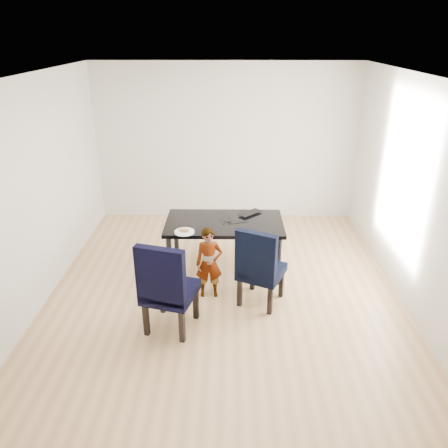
{
  "coord_description": "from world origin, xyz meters",
  "views": [
    {
      "loc": [
        0.07,
        -4.95,
        3.14
      ],
      "look_at": [
        0.0,
        0.2,
        0.85
      ],
      "focal_mm": 35.0,
      "sensor_mm": 36.0,
      "label": 1
    }
  ],
  "objects_px": {
    "chair_right": "(262,265)",
    "child": "(209,263)",
    "chair_left": "(170,284)",
    "laptop": "(248,212)",
    "plate": "(184,232)",
    "dining_table": "(224,246)"
  },
  "relations": [
    {
      "from": "dining_table",
      "to": "child",
      "type": "distance_m",
      "value": 0.68
    },
    {
      "from": "chair_left",
      "to": "chair_right",
      "type": "bearing_deg",
      "value": 41.95
    },
    {
      "from": "chair_right",
      "to": "child",
      "type": "bearing_deg",
      "value": -166.36
    },
    {
      "from": "chair_right",
      "to": "plate",
      "type": "xyz_separation_m",
      "value": [
        -0.98,
        0.43,
        0.24
      ]
    },
    {
      "from": "chair_right",
      "to": "laptop",
      "type": "height_order",
      "value": "chair_right"
    },
    {
      "from": "chair_right",
      "to": "child",
      "type": "xyz_separation_m",
      "value": [
        -0.65,
        0.13,
        -0.05
      ]
    },
    {
      "from": "chair_left",
      "to": "child",
      "type": "relative_size",
      "value": 1.2
    },
    {
      "from": "chair_left",
      "to": "child",
      "type": "distance_m",
      "value": 0.78
    },
    {
      "from": "child",
      "to": "plate",
      "type": "xyz_separation_m",
      "value": [
        -0.33,
        0.3,
        0.29
      ]
    },
    {
      "from": "chair_right",
      "to": "child",
      "type": "distance_m",
      "value": 0.67
    },
    {
      "from": "plate",
      "to": "laptop",
      "type": "height_order",
      "value": "laptop"
    },
    {
      "from": "chair_left",
      "to": "laptop",
      "type": "height_order",
      "value": "chair_left"
    },
    {
      "from": "dining_table",
      "to": "child",
      "type": "bearing_deg",
      "value": -105.66
    },
    {
      "from": "child",
      "to": "plate",
      "type": "distance_m",
      "value": 0.53
    },
    {
      "from": "child",
      "to": "laptop",
      "type": "relative_size",
      "value": 2.6
    },
    {
      "from": "laptop",
      "to": "chair_right",
      "type": "bearing_deg",
      "value": 53.95
    },
    {
      "from": "child",
      "to": "plate",
      "type": "relative_size",
      "value": 3.55
    },
    {
      "from": "dining_table",
      "to": "laptop",
      "type": "height_order",
      "value": "laptop"
    },
    {
      "from": "chair_right",
      "to": "plate",
      "type": "height_order",
      "value": "chair_right"
    },
    {
      "from": "child",
      "to": "plate",
      "type": "height_order",
      "value": "child"
    },
    {
      "from": "dining_table",
      "to": "chair_left",
      "type": "xyz_separation_m",
      "value": [
        -0.58,
        -1.31,
        0.19
      ]
    },
    {
      "from": "child",
      "to": "chair_right",
      "type": "bearing_deg",
      "value": -15.42
    }
  ]
}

